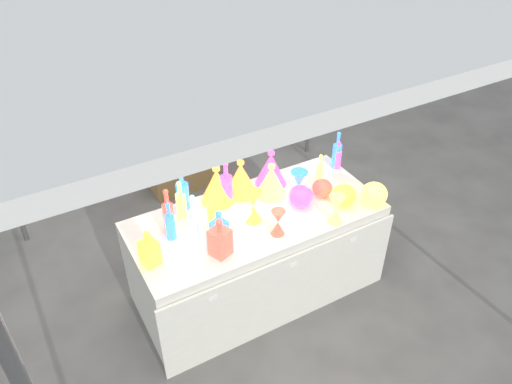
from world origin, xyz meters
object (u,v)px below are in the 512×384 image
hourglass_0 (278,222)px  cardboard_box_closed (177,166)px  decanter_0 (149,248)px  globe_0 (344,197)px  display_table (257,254)px  lampshade_0 (217,184)px

hourglass_0 → cardboard_box_closed: bearing=90.6°
hourglass_0 → decanter_0: bearing=169.9°
hourglass_0 → globe_0: (0.58, 0.04, -0.02)m
display_table → decanter_0: 0.96m
cardboard_box_closed → globe_0: 2.03m
cardboard_box_closed → decanter_0: size_ratio=2.25×
decanter_0 → hourglass_0: size_ratio=1.36×
decanter_0 → globe_0: 1.43m
globe_0 → lampshade_0: bearing=147.8°
display_table → decanter_0: size_ratio=7.04×
cardboard_box_closed → globe_0: bearing=-72.6°
cardboard_box_closed → decanter_0: bearing=-116.1°
globe_0 → hourglass_0: bearing=-176.3°
decanter_0 → lampshade_0: 0.75m
hourglass_0 → lampshade_0: size_ratio=0.66×
display_table → decanter_0: (-0.81, -0.09, 0.51)m
lampshade_0 → cardboard_box_closed: bearing=98.3°
hourglass_0 → globe_0: size_ratio=1.08×
display_table → globe_0: (0.61, -0.20, 0.45)m
cardboard_box_closed → hourglass_0: hourglass_0 is taller
cardboard_box_closed → hourglass_0: 1.98m
decanter_0 → display_table: bearing=-6.4°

